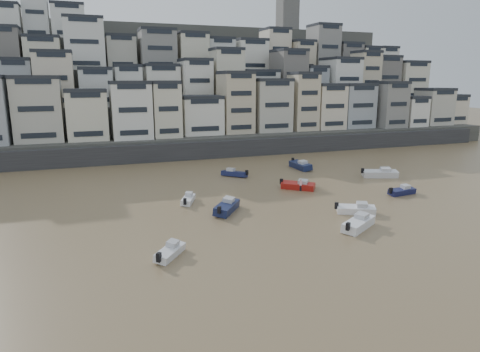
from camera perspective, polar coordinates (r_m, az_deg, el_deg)
name	(u,v)px	position (r m, az deg, el deg)	size (l,w,h in m)	color
harbor_wall	(204,150)	(88.16, -4.78, 3.51)	(140.00, 3.00, 3.50)	#38383A
hillside	(183,90)	(126.90, -7.62, 11.35)	(141.04, 66.00, 50.00)	#4C4C47
boat_a	(359,222)	(48.17, 15.54, -5.87)	(5.85, 1.91, 1.60)	white
boat_b	(356,208)	(53.39, 15.22, -4.17)	(4.92, 1.61, 1.34)	white
boat_c	(227,205)	(52.21, -1.78, -3.94)	(5.92, 1.94, 1.61)	#151E44
boat_d	(402,190)	(64.16, 20.79, -1.78)	(4.61, 1.51, 1.26)	#151944
boat_e	(298,185)	(63.36, 7.74, -1.13)	(5.36, 1.75, 1.46)	maroon
boat_f	(188,198)	(56.51, -6.93, -2.96)	(4.34, 1.42, 1.18)	white
boat_g	(380,172)	(74.21, 18.19, 0.46)	(6.17, 2.02, 1.68)	silver
boat_h	(234,172)	(71.33, -0.76, 0.48)	(4.82, 1.58, 1.31)	#161C45
boat_i	(300,164)	(78.07, 8.06, 1.57)	(6.23, 2.04, 1.70)	#151E41
boat_j	(170,251)	(39.92, -9.33, -9.79)	(4.41, 1.44, 1.20)	silver
person_pink	(301,185)	(62.55, 8.10, -1.20)	(0.44, 0.44, 1.74)	#F5ADB4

